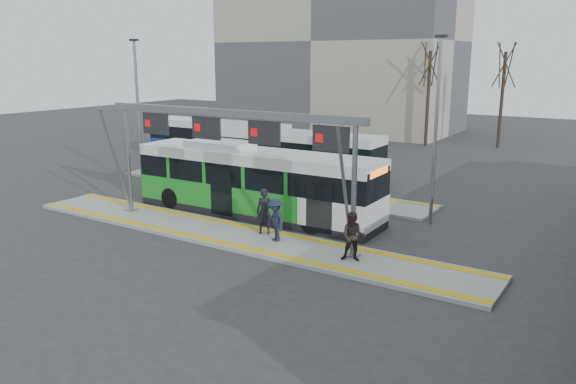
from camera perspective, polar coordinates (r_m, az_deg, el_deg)
name	(u,v)px	position (r m, az deg, el deg)	size (l,w,h in m)	color
ground	(232,237)	(23.96, -5.69, -4.58)	(120.00, 120.00, 0.00)	#2D2D30
platform_main	(232,235)	(23.93, -5.70, -4.41)	(22.00, 3.00, 0.15)	gray
platform_second	(264,188)	(32.42, -2.44, 0.40)	(20.00, 3.00, 0.15)	gray
tactile_main	(232,233)	(23.91, -5.70, -4.21)	(22.00, 2.65, 0.02)	gold
tactile_second	(275,183)	(33.32, -1.30, 0.91)	(20.00, 0.35, 0.02)	gold
gantry	(227,135)	(23.41, -6.22, 5.79)	(13.00, 1.68, 5.20)	slate
apartment_block	(340,40)	(60.77, 5.31, 15.10)	(24.50, 12.50, 18.40)	#A69B8A
hero_bus	(255,183)	(26.83, -3.37, 0.92)	(12.59, 2.91, 3.45)	black
bg_bus_green	(291,155)	(35.22, 0.29, 3.76)	(11.91, 2.72, 2.97)	black
bg_bus_blue	(218,141)	(41.58, -7.16, 5.13)	(11.30, 2.59, 2.94)	black
passenger_a	(265,211)	(23.58, -2.39, -1.99)	(0.70, 0.46, 1.93)	black
passenger_b	(353,237)	(20.57, 6.64, -4.53)	(0.89, 0.70, 1.84)	black
passenger_c	(275,220)	(22.65, -1.30, -2.84)	(1.14, 0.66, 1.77)	#1E2337
tree_left	(430,65)	(49.61, 14.22, 12.42)	(1.40, 1.40, 9.04)	#382B21
tree_mid	(505,66)	(50.38, 21.16, 11.89)	(1.40, 1.40, 8.97)	#382B21
tree_far	(235,62)	(62.30, -5.42, 13.03)	(1.40, 1.40, 9.25)	#382B21
lamp_west	(138,112)	(33.04, -14.98, 7.90)	(0.50, 0.25, 8.42)	slate
lamp_east	(436,127)	(25.67, 14.79, 6.37)	(0.50, 0.25, 8.36)	slate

